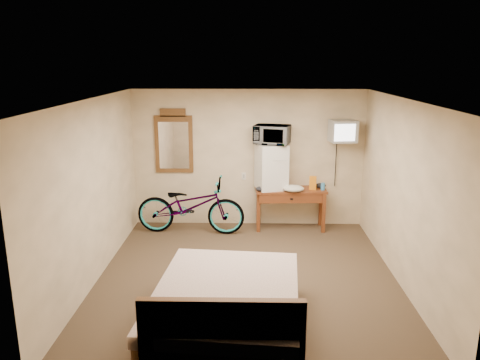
{
  "coord_description": "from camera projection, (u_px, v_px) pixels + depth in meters",
  "views": [
    {
      "loc": [
        0.03,
        -6.06,
        2.99
      ],
      "look_at": [
        -0.12,
        0.81,
        1.23
      ],
      "focal_mm": 35.0,
      "sensor_mm": 36.0,
      "label": 1
    }
  ],
  "objects": [
    {
      "name": "crt_television",
      "position": [
        343.0,
        131.0,
        8.09
      ],
      "size": [
        0.48,
        0.58,
        0.38
      ],
      "color": "black",
      "rests_on": "room"
    },
    {
      "name": "room",
      "position": [
        247.0,
        193.0,
        6.31
      ],
      "size": [
        4.6,
        4.64,
        2.5
      ],
      "color": "#3E2F1F",
      "rests_on": "ground"
    },
    {
      "name": "cloth_cream",
      "position": [
        293.0,
        188.0,
        8.2
      ],
      "size": [
        0.37,
        0.28,
        0.11
      ],
      "primitive_type": "ellipsoid",
      "color": "beige",
      "rests_on": "desk"
    },
    {
      "name": "bed",
      "position": [
        227.0,
        309.0,
        5.22
      ],
      "size": [
        1.75,
        2.22,
        0.9
      ],
      "color": "brown",
      "rests_on": "floor"
    },
    {
      "name": "microwave",
      "position": [
        272.0,
        135.0,
        8.18
      ],
      "size": [
        0.69,
        0.55,
        0.33
      ],
      "primitive_type": "imported",
      "rotation": [
        0.0,
        0.0,
        -0.27
      ],
      "color": "silver",
      "rests_on": "mini_fridge"
    },
    {
      "name": "snack_bag",
      "position": [
        313.0,
        183.0,
        8.32
      ],
      "size": [
        0.13,
        0.1,
        0.24
      ],
      "primitive_type": "cube",
      "rotation": [
        0.0,
        0.0,
        -0.22
      ],
      "color": "orange",
      "rests_on": "desk"
    },
    {
      "name": "blue_cup",
      "position": [
        323.0,
        186.0,
        8.31
      ],
      "size": [
        0.07,
        0.07,
        0.13
      ],
      "primitive_type": "cylinder",
      "color": "#3A8AC5",
      "rests_on": "desk"
    },
    {
      "name": "desk",
      "position": [
        291.0,
        196.0,
        8.39
      ],
      "size": [
        1.28,
        0.54,
        0.75
      ],
      "color": "maroon",
      "rests_on": "floor"
    },
    {
      "name": "cloth_dark_b",
      "position": [
        321.0,
        186.0,
        8.45
      ],
      "size": [
        0.19,
        0.15,
        0.09
      ],
      "primitive_type": "ellipsoid",
      "color": "black",
      "rests_on": "desk"
    },
    {
      "name": "bicycle",
      "position": [
        191.0,
        206.0,
        8.24
      ],
      "size": [
        1.95,
        0.79,
        1.0
      ],
      "primitive_type": "imported",
      "rotation": [
        0.0,
        0.0,
        1.51
      ],
      "color": "black",
      "rests_on": "floor"
    },
    {
      "name": "mini_fridge",
      "position": [
        271.0,
        167.0,
        8.32
      ],
      "size": [
        0.61,
        0.59,
        0.81
      ],
      "color": "silver",
      "rests_on": "desk"
    },
    {
      "name": "cloth_dark_a",
      "position": [
        262.0,
        189.0,
        8.23
      ],
      "size": [
        0.23,
        0.18,
        0.09
      ],
      "primitive_type": "ellipsoid",
      "color": "black",
      "rests_on": "desk"
    },
    {
      "name": "wall_mirror",
      "position": [
        174.0,
        142.0,
        8.46
      ],
      "size": [
        0.69,
        0.04,
        1.16
      ],
      "color": "brown",
      "rests_on": "room"
    }
  ]
}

